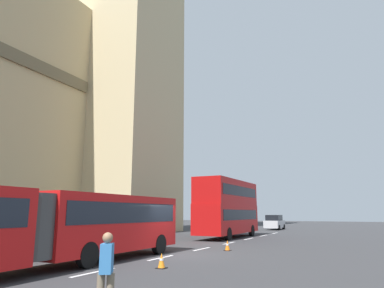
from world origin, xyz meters
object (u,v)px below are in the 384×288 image
at_px(sedan_lead, 275,222).
at_px(pedestrian_near_cones, 106,271).
at_px(traffic_cone_middle, 227,246).
at_px(double_decker_bus, 228,206).
at_px(articulated_bus, 23,223).
at_px(traffic_cone_west, 162,261).

height_order(sedan_lead, pedestrian_near_cones, sedan_lead).
height_order(sedan_lead, traffic_cone_middle, sedan_lead).
bearing_deg(traffic_cone_middle, double_decker_bus, 20.25).
bearing_deg(pedestrian_near_cones, double_decker_bus, 14.50).
xyz_separation_m(articulated_bus, sedan_lead, (37.07, -0.12, -0.83)).
relative_size(articulated_bus, traffic_cone_middle, 30.57).
relative_size(articulated_bus, traffic_cone_west, 30.57).
xyz_separation_m(articulated_bus, pedestrian_near_cones, (-2.53, -5.96, -0.83)).
bearing_deg(sedan_lead, traffic_cone_middle, -172.37).
height_order(traffic_cone_middle, pedestrian_near_cones, pedestrian_near_cones).
xyz_separation_m(sedan_lead, traffic_cone_middle, (-26.49, -3.55, -0.63)).
bearing_deg(articulated_bus, pedestrian_near_cones, -113.03).
height_order(articulated_bus, traffic_cone_west, articulated_bus).
bearing_deg(articulated_bus, double_decker_bus, 0.01).
bearing_deg(sedan_lead, traffic_cone_west, -173.98).
bearing_deg(traffic_cone_west, sedan_lead, 6.02).
distance_m(articulated_bus, sedan_lead, 37.08).
height_order(double_decker_bus, traffic_cone_west, double_decker_bus).
distance_m(traffic_cone_west, pedestrian_near_cones, 6.43).
relative_size(sedan_lead, traffic_cone_middle, 7.59).
distance_m(double_decker_bus, pedestrian_near_cones, 23.89).
bearing_deg(traffic_cone_west, articulated_bus, 133.20).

